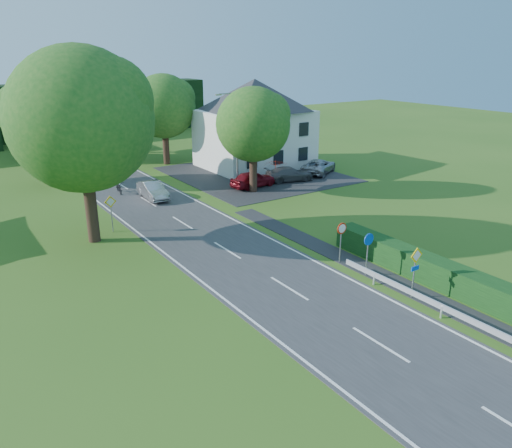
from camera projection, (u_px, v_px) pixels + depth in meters
road at (211, 240)px, 31.01m from camera, size 7.00×80.00×0.04m
parking_pad at (255, 174)px, 47.52m from camera, size 14.00×16.00×0.04m
line_edge_left at (162, 251)px, 29.29m from camera, size 0.12×80.00×0.01m
line_edge_right at (254, 230)px, 32.72m from camera, size 0.12×80.00×0.01m
line_centre at (211, 240)px, 31.01m from camera, size 0.12×80.00×0.01m
tree_main at (84, 148)px, 29.07m from camera, size 9.40×9.40×11.64m
tree_left_far at (44, 136)px, 42.64m from camera, size 7.00×7.00×8.58m
tree_right_far at (164, 120)px, 50.44m from camera, size 7.40×7.40×9.09m
tree_left_back at (24, 122)px, 52.39m from camera, size 6.60×6.60×8.07m
tree_right_back at (127, 119)px, 56.44m from camera, size 6.20×6.20×7.56m
tree_right_mid at (253, 141)px, 40.35m from camera, size 7.00×7.00×8.58m
treeline_right at (101, 108)px, 70.12m from camera, size 30.00×5.00×7.00m
house_white at (255, 123)px, 49.48m from camera, size 10.60×8.40×8.60m
streetlight at (236, 136)px, 41.63m from camera, size 2.03×0.18×8.00m
sign_priority_right at (415, 263)px, 23.28m from camera, size 0.78×0.09×2.59m
sign_roundabout at (368, 246)px, 25.67m from camera, size 0.64×0.08×2.37m
sign_speed_limit at (341, 233)px, 27.20m from camera, size 0.64×0.11×2.37m
sign_priority_left at (111, 207)px, 31.99m from camera, size 0.78×0.09×2.44m
moving_car at (153, 190)px, 39.52m from camera, size 1.60×4.10×1.33m
motorcycle at (119, 187)px, 41.16m from camera, size 0.92×1.95×0.98m
parked_car_red at (253, 179)px, 42.78m from camera, size 4.24×2.03×1.40m
parked_car_grey at (289, 174)px, 44.84m from camera, size 4.71×2.83×1.28m
parked_car_silver_b at (319, 166)px, 47.69m from camera, size 5.33×4.39×1.35m
parasol at (276, 171)px, 44.47m from camera, size 2.28×2.32×1.93m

